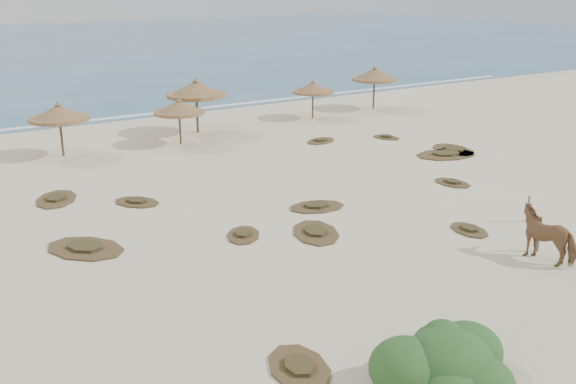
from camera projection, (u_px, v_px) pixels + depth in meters
name	position (u px, v px, depth m)	size (l,w,h in m)	color
ground	(374.00, 262.00, 20.11)	(160.00, 160.00, 0.00)	beige
foam_line	(116.00, 118.00, 41.05)	(70.00, 0.60, 0.01)	white
palapa_2	(59.00, 114.00, 31.53)	(3.82, 3.82, 2.78)	brown
palapa_3	(179.00, 108.00, 33.89)	(3.51, 3.51, 2.54)	brown
palapa_4	(196.00, 90.00, 36.35)	(3.94, 3.94, 3.19)	brown
palapa_5	(313.00, 88.00, 40.41)	(3.21, 3.21, 2.46)	brown
palapa_6	(375.00, 75.00, 43.32)	(3.77, 3.77, 2.93)	brown
horse	(549.00, 235.00, 20.08)	(0.89, 1.96, 1.66)	brown
fence_post_near	(539.00, 234.00, 20.74)	(0.09, 0.09, 1.19)	#706654
fence_post_far	(528.00, 209.00, 23.32)	(0.07, 0.07, 1.00)	#706654
bush	(447.00, 365.00, 13.89)	(3.35, 2.95, 1.50)	#326029
scrub_1	(85.00, 248.00, 21.04)	(3.11, 3.36, 0.16)	brown
scrub_2	(243.00, 235.00, 22.15)	(1.87, 2.06, 0.16)	brown
scrub_3	(317.00, 206.00, 24.91)	(2.49, 1.91, 0.16)	brown
scrub_4	(452.00, 183.00, 27.81)	(1.33, 1.83, 0.16)	brown
scrub_5	(454.00, 150.00, 33.18)	(2.44, 3.17, 0.16)	brown
scrub_6	(56.00, 199.00, 25.76)	(2.37, 2.81, 0.16)	brown
scrub_7	(321.00, 141.00, 35.05)	(2.18, 1.77, 0.16)	brown
scrub_9	(316.00, 232.00, 22.36)	(2.36, 2.84, 0.16)	brown
scrub_10	(386.00, 137.00, 35.83)	(1.48, 1.83, 0.16)	brown
scrub_11	(299.00, 367.00, 14.57)	(1.74, 2.31, 0.16)	brown
scrub_12	(469.00, 230.00, 22.59)	(1.25, 1.73, 0.16)	brown
scrub_13	(137.00, 202.00, 25.42)	(2.13, 2.30, 0.16)	brown
scrub_14	(446.00, 154.00, 32.32)	(3.54, 2.63, 0.16)	brown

